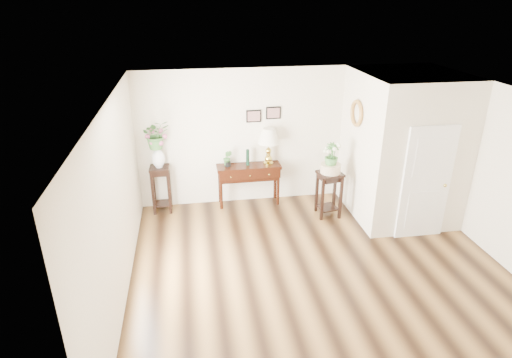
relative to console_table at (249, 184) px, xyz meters
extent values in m
cube|color=brown|center=(0.78, -2.57, -0.44)|extent=(6.00, 5.50, 0.02)
cube|color=white|center=(0.78, -2.57, 2.36)|extent=(6.00, 5.50, 0.02)
cube|color=white|center=(0.78, 0.18, 0.96)|extent=(6.00, 0.02, 2.80)
cube|color=white|center=(0.78, -5.32, 0.96)|extent=(6.00, 0.02, 2.80)
cube|color=white|center=(-2.22, -2.57, 0.96)|extent=(0.02, 5.50, 2.80)
cube|color=white|center=(3.78, -2.57, 0.96)|extent=(0.02, 5.50, 2.80)
cube|color=white|center=(2.88, -0.79, 0.96)|extent=(1.80, 1.95, 2.80)
cube|color=white|center=(2.88, -1.79, 0.61)|extent=(0.90, 0.05, 2.10)
cube|color=black|center=(0.13, 0.16, 1.41)|extent=(0.30, 0.02, 0.25)
cube|color=black|center=(0.53, 0.16, 1.46)|extent=(0.30, 0.02, 0.25)
torus|color=#C58D42|center=(1.94, -0.67, 1.61)|extent=(0.07, 0.51, 0.51)
cube|color=black|center=(0.00, 0.00, 0.00)|extent=(1.31, 0.44, 0.87)
cube|color=gold|center=(0.41, 0.00, 0.79)|extent=(0.53, 0.53, 0.77)
cylinder|color=black|center=(-0.02, 0.00, 0.61)|extent=(0.09, 0.09, 0.33)
imported|color=#407B39|center=(-0.43, 0.00, 0.60)|extent=(0.22, 0.20, 0.33)
cube|color=black|center=(-1.79, -0.04, 0.04)|extent=(0.39, 0.39, 0.96)
imported|color=#407B39|center=(-1.79, -0.04, 1.21)|extent=(0.62, 0.57, 0.57)
cube|color=black|center=(1.49, -0.76, 0.02)|extent=(0.51, 0.51, 0.92)
cylinder|color=beige|center=(1.49, -0.76, 0.56)|extent=(0.43, 0.43, 0.17)
imported|color=#407B39|center=(1.49, -0.76, 0.84)|extent=(0.28, 0.28, 0.47)
camera|label=1|loc=(-1.15, -8.05, 3.69)|focal=30.00mm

